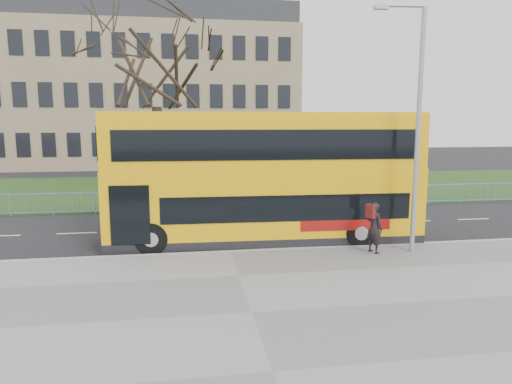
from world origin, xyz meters
TOP-DOWN VIEW (x-y plane):
  - ground at (0.00, 0.00)m, footprint 120.00×120.00m
  - pavement at (0.00, -6.75)m, footprint 80.00×10.50m
  - kerb at (0.00, -1.55)m, footprint 80.00×0.20m
  - grass_verge at (0.00, 14.30)m, footprint 80.00×15.40m
  - guard_railing at (0.00, 6.60)m, footprint 40.00×0.12m
  - bare_tree at (-3.00, 10.00)m, footprint 8.90×8.90m
  - civic_building at (-5.00, 35.00)m, footprint 30.00×15.00m
  - yellow_bus at (1.47, -0.05)m, footprint 11.67×3.15m
  - pedestrian at (4.87, -2.46)m, footprint 0.65×0.76m
  - street_lamp at (6.15, -2.50)m, footprint 1.73×0.35m

SIDE VIEW (x-z plane):
  - ground at x=0.00m, z-range 0.00..0.00m
  - grass_verge at x=0.00m, z-range 0.00..0.08m
  - pavement at x=0.00m, z-range 0.00..0.12m
  - kerb at x=0.00m, z-range 0.00..0.14m
  - guard_railing at x=0.00m, z-range 0.00..1.10m
  - pedestrian at x=4.87m, z-range 0.12..1.87m
  - yellow_bus at x=1.47m, z-range 0.18..5.03m
  - street_lamp at x=6.15m, z-range 0.51..8.70m
  - bare_tree at x=-3.00m, z-range 0.08..12.79m
  - civic_building at x=-5.00m, z-range 0.00..14.00m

